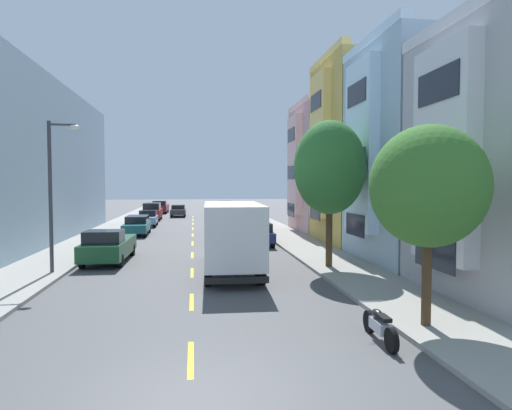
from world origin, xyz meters
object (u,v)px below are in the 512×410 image
object	(u,v)px
parked_pickup_silver	(226,208)
parked_pickup_burgundy	(160,207)
parked_hatchback_navy	(259,234)
delivery_box_truck	(232,232)
street_tree_second	(330,168)
parked_wagon_white	(232,213)
moving_charcoal_sedan	(178,210)
parked_wagon_champagne	(245,223)
street_tree_nearest	(428,187)
parked_wagon_teal	(137,225)
parked_pickup_forest	(108,246)
parked_motorcycle	(380,326)
parked_suv_red	(152,211)
street_lamp	(54,185)
parked_hatchback_sky	(148,218)

from	to	relation	value
parked_pickup_silver	parked_pickup_burgundy	size ratio (longest dim) A/B	1.00
parked_pickup_burgundy	parked_hatchback_navy	bearing A→B (deg)	-75.45
delivery_box_truck	street_tree_second	bearing A→B (deg)	1.35
parked_wagon_white	moving_charcoal_sedan	distance (m)	8.40
parked_wagon_champagne	street_tree_nearest	bearing A→B (deg)	-85.26
parked_wagon_teal	parked_pickup_forest	bearing A→B (deg)	-89.67
street_tree_nearest	parked_motorcycle	distance (m)	3.97
parked_suv_red	parked_motorcycle	world-z (taller)	parked_suv_red
parked_wagon_teal	moving_charcoal_sedan	bearing A→B (deg)	82.62
street_lamp	parked_wagon_white	world-z (taller)	street_lamp
street_lamp	parked_hatchback_navy	world-z (taller)	street_lamp
parked_wagon_white	parked_hatchback_navy	bearing A→B (deg)	-90.16
street_tree_second	parked_hatchback_sky	size ratio (longest dim) A/B	1.70
parked_wagon_champagne	parked_wagon_white	distance (m)	13.17
street_tree_nearest	parked_suv_red	bearing A→B (deg)	105.64
parked_pickup_forest	parked_hatchback_navy	xyz separation A→B (m)	(8.57, 5.09, -0.07)
parked_pickup_burgundy	parked_suv_red	world-z (taller)	parked_suv_red
parked_pickup_burgundy	parked_wagon_champagne	bearing A→B (deg)	-71.19
street_lamp	parked_hatchback_sky	xyz separation A→B (m)	(1.69, 22.73, -3.23)
parked_wagon_teal	parked_hatchback_navy	bearing A→B (deg)	-40.04
parked_hatchback_sky	parked_hatchback_navy	size ratio (longest dim) A/B	1.00
parked_pickup_burgundy	parked_wagon_champagne	size ratio (longest dim) A/B	1.13
parked_hatchback_sky	parked_pickup_silver	world-z (taller)	parked_pickup_silver
street_tree_second	parked_hatchback_navy	bearing A→B (deg)	103.92
parked_hatchback_sky	parked_pickup_burgundy	xyz separation A→B (m)	(-0.23, 19.30, 0.07)
delivery_box_truck	parked_pickup_burgundy	xyz separation A→B (m)	(-6.28, 42.45, -1.00)
parked_wagon_champagne	parked_wagon_white	size ratio (longest dim) A/B	1.00
parked_hatchback_sky	street_tree_nearest	bearing A→B (deg)	-71.50
parked_motorcycle	delivery_box_truck	bearing A→B (deg)	107.44
parked_hatchback_navy	parked_wagon_teal	size ratio (longest dim) A/B	0.86
parked_motorcycle	street_tree_second	bearing A→B (deg)	80.17
parked_pickup_burgundy	parked_wagon_white	distance (m)	15.40
parked_wagon_champagne	parked_motorcycle	size ratio (longest dim) A/B	2.30
street_tree_nearest	street_tree_second	size ratio (longest dim) A/B	0.80
parked_pickup_forest	street_tree_second	bearing A→B (deg)	-17.73
parked_wagon_champagne	parked_pickup_burgundy	bearing A→B (deg)	108.81
parked_wagon_teal	parked_wagon_white	xyz separation A→B (m)	(8.70, 13.96, 0.00)
street_tree_nearest	street_lamp	bearing A→B (deg)	143.55
delivery_box_truck	parked_hatchback_navy	world-z (taller)	delivery_box_truck
street_tree_nearest	delivery_box_truck	bearing A→B (deg)	117.89
parked_wagon_white	delivery_box_truck	bearing A→B (deg)	-94.90
parked_wagon_white	moving_charcoal_sedan	world-z (taller)	parked_wagon_white
street_tree_nearest	parked_wagon_white	world-z (taller)	street_tree_nearest
street_tree_second	parked_pickup_forest	xyz separation A→B (m)	(-10.68, 3.41, -3.95)
street_tree_nearest	parked_pickup_forest	distance (m)	16.53
parked_hatchback_navy	moving_charcoal_sedan	bearing A→B (deg)	102.75
parked_pickup_silver	parked_wagon_teal	world-z (taller)	parked_pickup_silver
parked_hatchback_sky	parked_pickup_forest	xyz separation A→B (m)	(-0.02, -19.62, 0.07)
delivery_box_truck	moving_charcoal_sedan	size ratio (longest dim) A/B	1.77
parked_pickup_forest	parked_suv_red	bearing A→B (deg)	90.46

